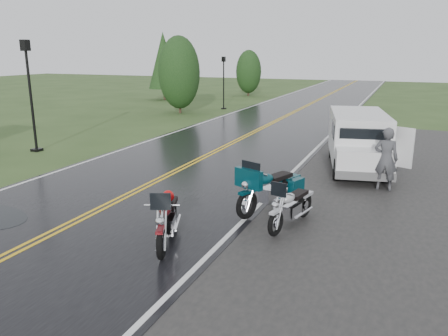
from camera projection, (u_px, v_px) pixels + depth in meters
name	position (u px, v px, depth m)	size (l,w,h in m)	color
ground	(96.00, 212.00, 11.45)	(120.00, 120.00, 0.00)	#2D471E
road	(235.00, 142.00, 20.35)	(8.00, 100.00, 0.04)	black
motorcycle_red	(161.00, 231.00, 8.58)	(0.82, 2.25, 1.33)	#51090D
motorcycle_teal	(247.00, 193.00, 10.65)	(0.90, 2.46, 1.46)	#05323C
motorcycle_silver	(276.00, 213.00, 9.68)	(0.75, 2.06, 1.22)	#ADAEB5
van_white	(338.00, 150.00, 14.04)	(1.93, 5.15, 2.02)	silver
person_at_van	(386.00, 160.00, 13.01)	(0.70, 0.46, 1.91)	#434347
lamp_post_near_left	(31.00, 96.00, 17.96)	(0.40, 0.40, 4.61)	black
lamp_post_far_left	(224.00, 83.00, 31.84)	(0.33, 0.33, 3.82)	black
tree_left_mid	(179.00, 81.00, 29.64)	(2.83, 2.83, 4.43)	#1E3D19
tree_left_far	(249.00, 76.00, 41.71)	(2.40, 2.40, 3.69)	#1E3D19
pine_left_far	(164.00, 67.00, 38.05)	(2.71, 2.71, 5.65)	#1E3D19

